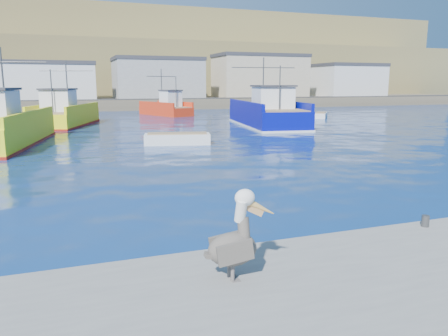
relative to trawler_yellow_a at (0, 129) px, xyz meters
name	(u,v)px	position (x,y,z in m)	size (l,w,h in m)	color
ground	(265,219)	(9.97, -20.91, -1.12)	(260.00, 260.00, 0.00)	#08135D
dock_bollards	(347,231)	(10.57, -24.31, -0.47)	(36.20, 0.20, 0.30)	#4C4C4C
far_shore	(87,65)	(9.97, 88.30, 7.85)	(200.00, 81.00, 24.00)	brown
trawler_yellow_a	(0,129)	(0.00, 0.00, 0.00)	(6.50, 13.40, 6.71)	#FAF515
trawler_yellow_b	(65,115)	(4.08, 13.91, -0.08)	(7.26, 12.01, 6.52)	#FAF515
trawler_blue	(267,114)	(23.14, 6.89, 0.05)	(6.89, 14.32, 6.83)	#040A88
boat_orange	(167,107)	(16.87, 24.79, -0.09)	(6.01, 8.99, 6.09)	red
skiff_mid	(177,140)	(11.46, -3.25, -0.81)	(4.76, 2.59, 0.98)	silver
skiff_far	(321,116)	(33.87, 14.13, -0.86)	(3.35, 3.84, 0.83)	silver
pelican	(235,241)	(7.17, -25.52, 0.12)	(1.42, 0.61, 1.75)	#595451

